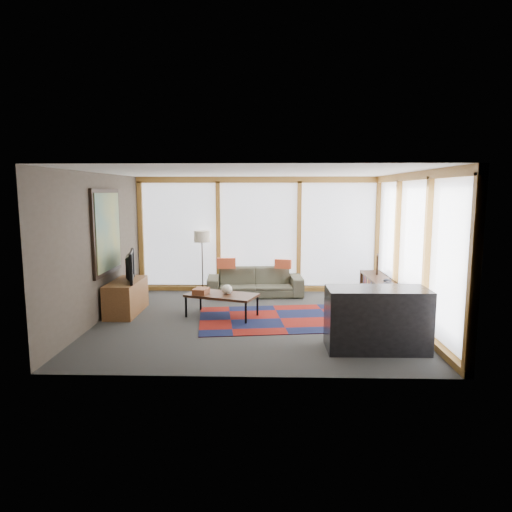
{
  "coord_description": "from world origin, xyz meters",
  "views": [
    {
      "loc": [
        0.23,
        -7.87,
        2.28
      ],
      "look_at": [
        0.0,
        0.4,
        1.1
      ],
      "focal_mm": 32.0,
      "sensor_mm": 36.0,
      "label": 1
    }
  ],
  "objects_px": {
    "sofa": "(255,282)",
    "bookshelf": "(382,295)",
    "floor_lamp": "(202,263)",
    "bar_counter": "(377,319)",
    "tv_console": "(126,297)",
    "coffee_table": "(222,305)",
    "television": "(126,266)"
  },
  "relations": [
    {
      "from": "tv_console",
      "to": "bar_counter",
      "type": "height_order",
      "value": "bar_counter"
    },
    {
      "from": "coffee_table",
      "to": "tv_console",
      "type": "relative_size",
      "value": 1.03
    },
    {
      "from": "bar_counter",
      "to": "tv_console",
      "type": "bearing_deg",
      "value": 155.28
    },
    {
      "from": "bookshelf",
      "to": "bar_counter",
      "type": "relative_size",
      "value": 1.62
    },
    {
      "from": "sofa",
      "to": "bookshelf",
      "type": "xyz_separation_m",
      "value": [
        2.5,
        -1.16,
        -0.01
      ]
    },
    {
      "from": "coffee_table",
      "to": "bookshelf",
      "type": "height_order",
      "value": "bookshelf"
    },
    {
      "from": "floor_lamp",
      "to": "television",
      "type": "relative_size",
      "value": 1.44
    },
    {
      "from": "coffee_table",
      "to": "bookshelf",
      "type": "bearing_deg",
      "value": 10.38
    },
    {
      "from": "television",
      "to": "floor_lamp",
      "type": "bearing_deg",
      "value": -49.7
    },
    {
      "from": "coffee_table",
      "to": "tv_console",
      "type": "height_order",
      "value": "tv_console"
    },
    {
      "from": "bookshelf",
      "to": "television",
      "type": "bearing_deg",
      "value": -175.82
    },
    {
      "from": "sofa",
      "to": "bookshelf",
      "type": "bearing_deg",
      "value": -29.52
    },
    {
      "from": "sofa",
      "to": "coffee_table",
      "type": "height_order",
      "value": "sofa"
    },
    {
      "from": "floor_lamp",
      "to": "bar_counter",
      "type": "bearing_deg",
      "value": -49.54
    },
    {
      "from": "sofa",
      "to": "bar_counter",
      "type": "height_order",
      "value": "bar_counter"
    },
    {
      "from": "coffee_table",
      "to": "bar_counter",
      "type": "height_order",
      "value": "bar_counter"
    },
    {
      "from": "bookshelf",
      "to": "bar_counter",
      "type": "height_order",
      "value": "bar_counter"
    },
    {
      "from": "sofa",
      "to": "television",
      "type": "relative_size",
      "value": 2.12
    },
    {
      "from": "bookshelf",
      "to": "television",
      "type": "xyz_separation_m",
      "value": [
        -4.85,
        -0.35,
        0.61
      ]
    },
    {
      "from": "floor_lamp",
      "to": "television",
      "type": "xyz_separation_m",
      "value": [
        -1.18,
        -1.66,
        0.19
      ]
    },
    {
      "from": "floor_lamp",
      "to": "bookshelf",
      "type": "relative_size",
      "value": 0.61
    },
    {
      "from": "television",
      "to": "bar_counter",
      "type": "height_order",
      "value": "television"
    },
    {
      "from": "television",
      "to": "coffee_table",
      "type": "bearing_deg",
      "value": -110.85
    },
    {
      "from": "sofa",
      "to": "bookshelf",
      "type": "distance_m",
      "value": 2.75
    },
    {
      "from": "tv_console",
      "to": "bookshelf",
      "type": "bearing_deg",
      "value": 4.23
    },
    {
      "from": "floor_lamp",
      "to": "tv_console",
      "type": "xyz_separation_m",
      "value": [
        -1.2,
        -1.67,
        -0.4
      ]
    },
    {
      "from": "floor_lamp",
      "to": "bar_counter",
      "type": "height_order",
      "value": "floor_lamp"
    },
    {
      "from": "coffee_table",
      "to": "bar_counter",
      "type": "distance_m",
      "value": 2.96
    },
    {
      "from": "coffee_table",
      "to": "tv_console",
      "type": "distance_m",
      "value": 1.84
    },
    {
      "from": "bookshelf",
      "to": "bar_counter",
      "type": "bearing_deg",
      "value": -105.82
    },
    {
      "from": "floor_lamp",
      "to": "television",
      "type": "bearing_deg",
      "value": -125.3
    },
    {
      "from": "bookshelf",
      "to": "tv_console",
      "type": "xyz_separation_m",
      "value": [
        -4.87,
        -0.36,
        0.02
      ]
    }
  ]
}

